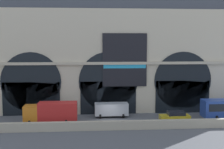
# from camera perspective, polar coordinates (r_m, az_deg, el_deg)

# --- Properties ---
(ground_plane) EXTENTS (200.00, 200.00, 0.00)m
(ground_plane) POSITION_cam_1_polar(r_m,az_deg,el_deg) (45.89, -0.26, -8.74)
(ground_plane) COLOR #54565B
(quay_parapet_wall) EXTENTS (90.00, 0.70, 1.21)m
(quay_parapet_wall) POSITION_cam_1_polar(r_m,az_deg,el_deg) (41.66, 0.19, -9.42)
(quay_parapet_wall) COLOR #B2A891
(quay_parapet_wall) RESTS_ON ground
(station_building) EXTENTS (51.79, 4.71, 20.71)m
(station_building) POSITION_cam_1_polar(r_m,az_deg,el_deg) (51.53, -0.81, 4.17)
(station_building) COLOR beige
(station_building) RESTS_ON ground
(box_truck_midwest) EXTENTS (7.50, 2.91, 3.12)m
(box_truck_midwest) POSITION_cam_1_polar(r_m,az_deg,el_deg) (45.18, -11.16, -6.88)
(box_truck_midwest) COLOR orange
(box_truck_midwest) RESTS_ON ground
(van_center) EXTENTS (5.20, 2.48, 2.20)m
(van_center) POSITION_cam_1_polar(r_m,az_deg,el_deg) (48.39, -0.11, -6.45)
(van_center) COLOR #ADB2B7
(van_center) RESTS_ON ground
(car_mideast) EXTENTS (4.40, 2.22, 1.55)m
(car_mideast) POSITION_cam_1_polar(r_m,az_deg,el_deg) (46.64, 11.62, -7.61)
(car_mideast) COLOR gold
(car_mideast) RESTS_ON ground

